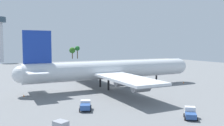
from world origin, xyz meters
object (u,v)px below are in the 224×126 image
Objects in this scene: safety_cone_nose at (184,82)px; safety_cone_tail at (24,96)px; cargo_container_aft at (61,125)px; fuel_truck at (85,105)px; cargo_airplane at (111,70)px; pushback_tractor at (190,113)px.

safety_cone_nose is 1.17× the size of safety_cone_tail.
fuel_truck is at bearing 50.40° from cargo_container_aft.
pushback_tractor is at bearing -90.99° from cargo_airplane.
pushback_tractor is 0.90× the size of fuel_truck.
pushback_tractor reaches higher than fuel_truck.
cargo_container_aft is 5.12× the size of safety_cone_tail.
safety_cone_nose is (48.08, 19.27, -0.78)m from fuel_truck.
pushback_tractor is at bearing -11.95° from cargo_container_aft.
cargo_airplane reaches higher than cargo_container_aft.
pushback_tractor reaches higher than safety_cone_tail.
cargo_container_aft is 32.31m from safety_cone_tail.
cargo_container_aft is at bearing -128.52° from cargo_airplane.
pushback_tractor is 1.38× the size of cargo_container_aft.
fuel_truck reaches higher than safety_cone_tail.
cargo_airplane is 15.44× the size of pushback_tractor.
safety_cone_tail is (-2.84, 32.18, -0.52)m from cargo_container_aft.
pushback_tractor is 6.08× the size of safety_cone_nose.
fuel_truck is at bearing -128.03° from cargo_airplane.
safety_cone_nose is (30.68, 34.97, -0.76)m from pushback_tractor.
cargo_airplane is at bearing 2.24° from safety_cone_tail.
safety_cone_nose reaches higher than safety_cone_tail.
cargo_airplane is 21.38× the size of cargo_container_aft.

